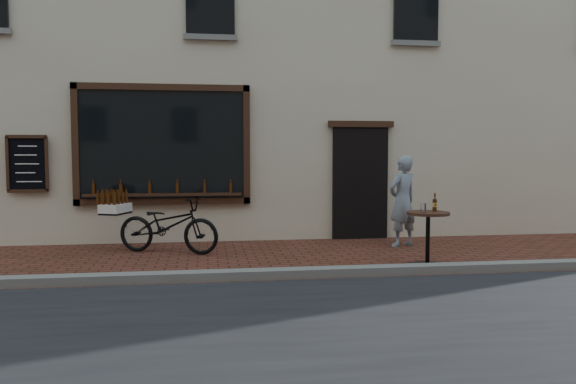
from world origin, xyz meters
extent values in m
plane|color=#4F2719|center=(0.00, 0.00, 0.00)|extent=(90.00, 90.00, 0.00)
cube|color=slate|center=(0.00, 0.20, 0.06)|extent=(90.00, 0.25, 0.12)
cube|color=beige|center=(0.00, 6.50, 5.00)|extent=(28.00, 6.00, 10.00)
cube|color=black|center=(-1.90, 3.45, 1.85)|extent=(3.00, 0.06, 2.00)
cube|color=black|center=(-1.90, 3.43, 2.91)|extent=(3.24, 0.10, 0.12)
cube|color=black|center=(-1.90, 3.43, 0.79)|extent=(3.24, 0.10, 0.12)
cube|color=black|center=(-3.46, 3.43, 1.85)|extent=(0.12, 0.10, 2.24)
cube|color=black|center=(-0.34, 3.43, 1.85)|extent=(0.12, 0.10, 2.24)
cube|color=black|center=(-1.90, 3.38, 0.92)|extent=(2.90, 0.16, 0.05)
cube|color=black|center=(1.90, 3.46, 1.10)|extent=(1.10, 0.10, 2.20)
cube|color=black|center=(1.90, 3.43, 2.26)|extent=(1.30, 0.10, 0.12)
cube|color=black|center=(-4.30, 3.44, 1.50)|extent=(0.62, 0.04, 0.92)
cylinder|color=#3D1C07|center=(-3.15, 3.38, 1.04)|extent=(0.06, 0.06, 0.19)
cylinder|color=#3D1C07|center=(-2.65, 3.38, 1.04)|extent=(0.06, 0.06, 0.19)
cylinder|color=#3D1C07|center=(-2.15, 3.38, 1.04)|extent=(0.06, 0.06, 0.19)
cylinder|color=#3D1C07|center=(-1.65, 3.38, 1.04)|extent=(0.06, 0.06, 0.19)
cylinder|color=#3D1C07|center=(-1.15, 3.38, 1.04)|extent=(0.06, 0.06, 0.19)
cylinder|color=#3D1C07|center=(-0.65, 3.38, 1.04)|extent=(0.06, 0.06, 0.19)
cube|color=black|center=(3.00, 3.46, 4.60)|extent=(0.90, 0.06, 1.40)
imported|color=black|center=(-1.75, 2.36, 0.47)|extent=(1.91, 1.27, 0.95)
cube|color=black|center=(-2.67, 2.74, 0.65)|extent=(0.52, 0.60, 0.03)
cube|color=white|center=(-2.67, 2.74, 0.74)|extent=(0.53, 0.62, 0.15)
cylinder|color=#3D1C07|center=(-2.65, 2.53, 0.92)|extent=(0.06, 0.06, 0.20)
cylinder|color=#3D1C07|center=(-2.75, 2.57, 0.92)|extent=(0.06, 0.06, 0.20)
cylinder|color=#3D1C07|center=(-2.84, 2.61, 0.92)|extent=(0.06, 0.06, 0.20)
cylinder|color=#3D1C07|center=(-2.94, 2.65, 0.92)|extent=(0.06, 0.06, 0.20)
cylinder|color=#3D1C07|center=(-2.60, 2.64, 0.92)|extent=(0.06, 0.06, 0.20)
cylinder|color=#3D1C07|center=(-2.70, 2.68, 0.92)|extent=(0.06, 0.06, 0.20)
cylinder|color=#3D1C07|center=(-2.80, 2.72, 0.92)|extent=(0.06, 0.06, 0.20)
cylinder|color=#3D1C07|center=(-2.89, 2.76, 0.92)|extent=(0.06, 0.06, 0.20)
cylinder|color=#3D1C07|center=(-2.55, 2.76, 0.92)|extent=(0.06, 0.06, 0.20)
cylinder|color=#3D1C07|center=(-2.65, 2.80, 0.92)|extent=(0.06, 0.06, 0.20)
cylinder|color=#3D1C07|center=(-2.75, 2.84, 0.92)|extent=(0.06, 0.06, 0.20)
cylinder|color=#3D1C07|center=(-2.85, 2.88, 0.92)|extent=(0.06, 0.06, 0.20)
cylinder|color=#3D1C07|center=(-2.51, 2.88, 0.92)|extent=(0.06, 0.06, 0.20)
cylinder|color=black|center=(2.18, 0.69, 0.02)|extent=(0.47, 0.47, 0.03)
cylinder|color=black|center=(2.18, 0.69, 0.40)|extent=(0.06, 0.06, 0.74)
cylinder|color=black|center=(2.18, 0.69, 0.79)|extent=(0.64, 0.64, 0.04)
cylinder|color=gold|center=(2.31, 0.76, 0.91)|extent=(0.07, 0.07, 0.06)
cylinder|color=white|center=(2.08, 0.62, 0.88)|extent=(0.08, 0.08, 0.14)
imported|color=gray|center=(2.42, 2.46, 0.83)|extent=(0.71, 0.61, 1.65)
camera|label=1|loc=(-1.10, -7.27, 1.70)|focal=35.00mm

